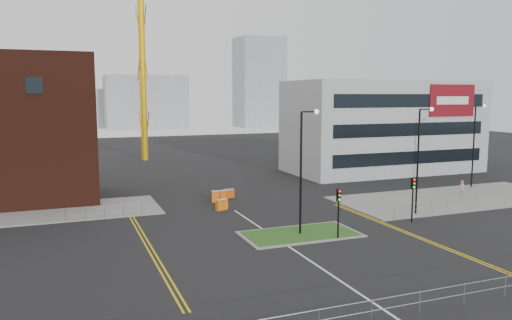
{
  "coord_description": "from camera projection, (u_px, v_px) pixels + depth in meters",
  "views": [
    {
      "loc": [
        -13.91,
        -24.01,
        10.2
      ],
      "look_at": [
        0.48,
        13.03,
        5.0
      ],
      "focal_mm": 35.0,
      "sensor_mm": 36.0,
      "label": 1
    }
  ],
  "objects": [
    {
      "name": "railing_right",
      "position": [
        462.0,
        197.0,
        46.39
      ],
      "size": [
        19.05,
        5.05,
        1.1
      ],
      "color": "gray",
      "rests_on": "ground"
    },
    {
      "name": "skyline_d",
      "position": [
        82.0,
        109.0,
        154.25
      ],
      "size": [
        30.0,
        12.0,
        12.0
      ],
      "primitive_type": "cube",
      "color": "gray",
      "rests_on": "ground"
    },
    {
      "name": "yellow_left_b",
      "position": [
        149.0,
        243.0,
        34.62
      ],
      "size": [
        0.12,
        24.0,
        0.01
      ],
      "primitive_type": "cube",
      "color": "gold",
      "rests_on": "ground"
    },
    {
      "name": "streetlamp_right_near",
      "position": [
        420.0,
        152.0,
        42.15
      ],
      "size": [
        1.46,
        0.36,
        9.18
      ],
      "color": "black",
      "rests_on": "ground"
    },
    {
      "name": "pedestrian",
      "position": [
        462.0,
        188.0,
        50.71
      ],
      "size": [
        0.57,
        0.38,
        1.56
      ],
      "primitive_type": "imported",
      "rotation": [
        0.0,
        0.0,
        0.02
      ],
      "color": "#C17D97",
      "rests_on": "ground"
    },
    {
      "name": "barrier_left",
      "position": [
        222.0,
        204.0,
        44.4
      ],
      "size": [
        1.22,
        0.84,
        0.98
      ],
      "color": "orange",
      "rests_on": "ground"
    },
    {
      "name": "ground",
      "position": [
        331.0,
        274.0,
        28.5
      ],
      "size": [
        200.0,
        200.0,
        0.0
      ],
      "primitive_type": "plane",
      "color": "black",
      "rests_on": "ground"
    },
    {
      "name": "island_kerb",
      "position": [
        300.0,
        234.0,
        36.61
      ],
      "size": [
        8.6,
        4.6,
        0.08
      ],
      "primitive_type": "cube",
      "color": "slate",
      "rests_on": "ground"
    },
    {
      "name": "office_block",
      "position": [
        383.0,
        126.0,
        66.62
      ],
      "size": [
        25.0,
        12.2,
        12.0
      ],
      "color": "#9FA1A3",
      "rests_on": "ground"
    },
    {
      "name": "traffic_light_island",
      "position": [
        339.0,
        204.0,
        35.14
      ],
      "size": [
        0.28,
        0.33,
        3.65
      ],
      "color": "black",
      "rests_on": "ground"
    },
    {
      "name": "barrier_mid",
      "position": [
        229.0,
        193.0,
        49.56
      ],
      "size": [
        1.1,
        0.46,
        0.9
      ],
      "color": "#C44D0A",
      "rests_on": "ground"
    },
    {
      "name": "centre_line",
      "position": [
        314.0,
        263.0,
        30.35
      ],
      "size": [
        0.15,
        30.0,
        0.01
      ],
      "primitive_type": "cube",
      "color": "silver",
      "rests_on": "ground"
    },
    {
      "name": "barrier_right",
      "position": [
        219.0,
        196.0,
        47.77
      ],
      "size": [
        1.35,
        0.63,
        1.09
      ],
      "color": "#F9620D",
      "rests_on": "ground"
    },
    {
      "name": "yellow_right_b",
      "position": [
        405.0,
        231.0,
        37.57
      ],
      "size": [
        0.12,
        20.0,
        0.01
      ],
      "primitive_type": "cube",
      "color": "gold",
      "rests_on": "ground"
    },
    {
      "name": "skyline_b",
      "position": [
        146.0,
        102.0,
        151.21
      ],
      "size": [
        24.0,
        12.0,
        16.0
      ],
      "primitive_type": "cube",
      "color": "gray",
      "rests_on": "ground"
    },
    {
      "name": "skyline_c",
      "position": [
        259.0,
        83.0,
        158.38
      ],
      "size": [
        14.0,
        12.0,
        28.0
      ],
      "primitive_type": "cube",
      "color": "gray",
      "rests_on": "ground"
    },
    {
      "name": "railing_front",
      "position": [
        396.0,
        302.0,
        22.86
      ],
      "size": [
        24.05,
        0.05,
        1.1
      ],
      "color": "gray",
      "rests_on": "ground"
    },
    {
      "name": "railing_left",
      "position": [
        105.0,
        210.0,
        41.1
      ],
      "size": [
        6.05,
        0.05,
        1.1
      ],
      "color": "gray",
      "rests_on": "ground"
    },
    {
      "name": "traffic_light_right",
      "position": [
        413.0,
        191.0,
        39.86
      ],
      "size": [
        0.28,
        0.33,
        3.65
      ],
      "color": "black",
      "rests_on": "ground"
    },
    {
      "name": "streetlamp_right_far",
      "position": [
        475.0,
        139.0,
        54.57
      ],
      "size": [
        1.46,
        0.36,
        9.18
      ],
      "color": "black",
      "rests_on": "ground"
    },
    {
      "name": "yellow_right_a",
      "position": [
        402.0,
        231.0,
        37.46
      ],
      "size": [
        0.12,
        20.0,
        0.01
      ],
      "primitive_type": "cube",
      "color": "gold",
      "rests_on": "ground"
    },
    {
      "name": "pavement_right",
      "position": [
        455.0,
        198.0,
        49.34
      ],
      "size": [
        24.0,
        10.0,
        0.12
      ],
      "primitive_type": "cube",
      "color": "slate",
      "rests_on": "ground"
    },
    {
      "name": "grass_island",
      "position": [
        300.0,
        234.0,
        36.61
      ],
      "size": [
        8.0,
        4.0,
        0.12
      ],
      "primitive_type": "cube",
      "color": "#274B19",
      "rests_on": "ground"
    },
    {
      "name": "yellow_left_a",
      "position": [
        144.0,
        243.0,
        34.52
      ],
      "size": [
        0.12,
        24.0,
        0.01
      ],
      "primitive_type": "cube",
      "color": "gold",
      "rests_on": "ground"
    },
    {
      "name": "streetlamp_island",
      "position": [
        304.0,
        162.0,
        35.99
      ],
      "size": [
        1.46,
        0.36,
        9.18
      ],
      "color": "black",
      "rests_on": "ground"
    }
  ]
}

